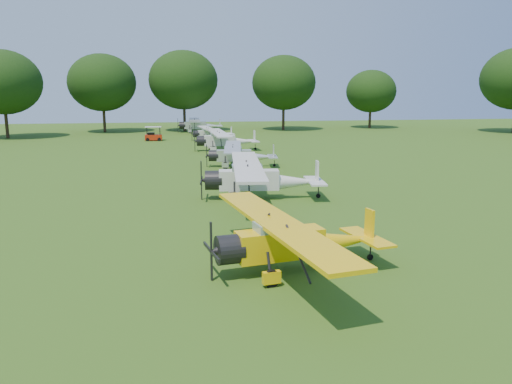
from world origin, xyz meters
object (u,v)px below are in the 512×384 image
aircraft_3 (258,177)px  aircraft_7 (199,124)px  aircraft_6 (211,132)px  golf_cart (153,136)px  aircraft_2 (293,238)px  aircraft_4 (239,154)px  aircraft_5 (224,139)px

aircraft_3 → aircraft_7: bearing=97.0°
aircraft_6 → aircraft_7: (-0.98, 13.07, 0.25)m
golf_cart → aircraft_3: bearing=-77.5°
aircraft_3 → aircraft_2: bearing=-88.0°
aircraft_4 → aircraft_5: bearing=97.9°
aircraft_6 → aircraft_4: bearing=-94.7°
aircraft_3 → aircraft_4: 13.27m
aircraft_5 → aircraft_6: (-0.48, 11.82, -0.25)m
aircraft_7 → aircraft_4: bearing=-85.4°
aircraft_4 → aircraft_3: bearing=-85.1°
aircraft_2 → aircraft_6: bearing=79.1°
aircraft_6 → aircraft_2: bearing=-97.1°
aircraft_3 → golf_cart: size_ratio=5.49×
aircraft_2 → golf_cart: 50.76m
aircraft_2 → aircraft_3: aircraft_3 is taller
aircraft_3 → aircraft_6: aircraft_3 is taller
aircraft_5 → aircraft_4: bearing=-91.4°
aircraft_2 → aircraft_5: (1.44, 37.81, 0.06)m
aircraft_6 → golf_cart: (-7.66, 0.67, -0.43)m
aircraft_4 → aircraft_7: bearing=100.0°
aircraft_3 → aircraft_7: (-0.89, 50.21, -0.10)m
aircraft_3 → aircraft_7: aircraft_3 is taller
aircraft_3 → aircraft_6: (0.09, 37.14, -0.35)m
aircraft_3 → aircraft_4: aircraft_3 is taller
aircraft_4 → aircraft_7: size_ratio=0.89×
aircraft_4 → aircraft_7: 36.98m
golf_cart → aircraft_5: bearing=-55.7°
aircraft_5 → golf_cart: 14.93m
aircraft_4 → aircraft_6: 23.89m
aircraft_2 → aircraft_5: bearing=78.1°
aircraft_6 → aircraft_7: bearing=88.3°
aircraft_7 → golf_cart: aircraft_7 is taller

